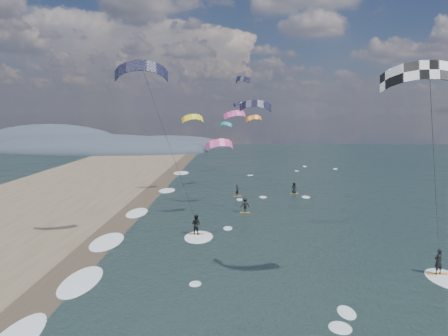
{
  "coord_description": "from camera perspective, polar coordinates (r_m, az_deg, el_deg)",
  "views": [
    {
      "loc": [
        -0.06,
        -22.01,
        11.46
      ],
      "look_at": [
        -1.0,
        12.0,
        7.0
      ],
      "focal_mm": 35.0,
      "sensor_mm": 36.0,
      "label": 1
    }
  ],
  "objects": [
    {
      "name": "kitesurfer_near_a",
      "position": [
        27.25,
        25.62,
        6.11
      ],
      "size": [
        7.97,
        8.72,
        14.67
      ],
      "color": "orange",
      "rests_on": "ground"
    },
    {
      "name": "bg_kite_field",
      "position": [
        73.12,
        1.63,
        7.51
      ],
      "size": [
        12.64,
        72.08,
        9.61
      ],
      "color": "teal",
      "rests_on": "ground"
    },
    {
      "name": "ground",
      "position": [
        24.81,
        1.64,
        -20.04
      ],
      "size": [
        260.0,
        260.0,
        0.0
      ],
      "primitive_type": "plane",
      "color": "black",
      "rests_on": "ground"
    },
    {
      "name": "coastal_hills",
      "position": [
        137.85,
        -17.4,
        2.36
      ],
      "size": [
        80.0,
        41.0,
        15.0
      ],
      "color": "#3D4756",
      "rests_on": "ground"
    },
    {
      "name": "far_kitesurfers",
      "position": [
        54.52,
        4.61,
        -3.8
      ],
      "size": [
        9.04,
        12.56,
        1.71
      ],
      "color": "orange",
      "rests_on": "ground"
    },
    {
      "name": "wet_sand_strip",
      "position": [
        36.03,
        -18.24,
        -11.46
      ],
      "size": [
        3.0,
        240.0,
        0.0
      ],
      "primitive_type": "cube",
      "color": "#382D23",
      "rests_on": "ground"
    },
    {
      "name": "kitesurfer_near_b",
      "position": [
        35.69,
        -8.3,
        5.95
      ],
      "size": [
        7.23,
        8.58,
        15.78
      ],
      "color": "orange",
      "rests_on": "ground"
    },
    {
      "name": "shoreline_surf",
      "position": [
        39.97,
        -14.27,
        -9.43
      ],
      "size": [
        2.4,
        79.4,
        0.11
      ],
      "color": "white",
      "rests_on": "ground"
    }
  ]
}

